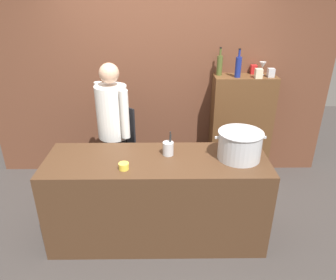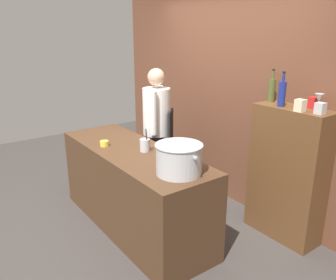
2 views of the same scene
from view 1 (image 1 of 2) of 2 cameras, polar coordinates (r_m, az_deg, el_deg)
name	(u,v)px [view 1 (image 1 of 2)]	position (r m, az deg, el deg)	size (l,w,h in m)	color
ground_plane	(158,233)	(3.49, -1.84, -16.48)	(8.00, 8.00, 0.00)	#383330
brick_back_panel	(158,63)	(4.08, -1.77, 13.71)	(4.40, 0.10, 3.00)	brown
prep_counter	(157,199)	(3.21, -1.95, -10.49)	(2.09, 0.70, 0.90)	#472D1C
bar_cabinet	(240,128)	(4.24, 12.84, 2.06)	(0.76, 0.32, 1.38)	brown
chef	(114,126)	(3.56, -9.77, 2.53)	(0.44, 0.44, 1.66)	black
stockpot_large	(240,145)	(2.99, 12.79, -0.90)	(0.47, 0.41, 0.27)	#B7BABF
utensil_crock	(168,148)	(3.01, 0.03, -1.50)	(0.10, 0.10, 0.24)	#B7BABF
butter_jar	(124,166)	(2.81, -7.98, -4.69)	(0.09, 0.09, 0.06)	yellow
wine_bottle_cobalt	(238,67)	(3.91, 12.54, 12.80)	(0.07, 0.07, 0.34)	navy
wine_bottle_olive	(220,65)	(3.97, 9.28, 13.22)	(0.07, 0.07, 0.33)	#475123
wine_glass_wide	(263,66)	(4.10, 16.67, 12.71)	(0.08, 0.08, 0.16)	silver
spice_tin_red	(254,69)	(4.14, 15.16, 12.18)	(0.07, 0.07, 0.11)	red
spice_tin_cream	(259,73)	(3.94, 16.00, 11.45)	(0.08, 0.08, 0.11)	beige
spice_tin_silver	(271,73)	(4.04, 18.05, 11.46)	(0.08, 0.08, 0.10)	#B2B2B7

